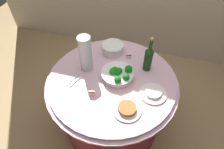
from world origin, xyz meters
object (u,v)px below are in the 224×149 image
object	(u,v)px
food_plate_peanuts	(127,109)
label_placard_mid	(129,56)
broccoli_bowl	(118,74)
plate_stack	(113,48)
food_plate_rice	(153,93)
wine_bottle	(148,58)
serving_tongs	(74,81)
label_placard_front	(92,93)
decorative_fruit_vase	(86,56)

from	to	relation	value
food_plate_peanuts	label_placard_mid	distance (m)	0.57
food_plate_peanuts	label_placard_mid	world-z (taller)	label_placard_mid
broccoli_bowl	food_plate_peanuts	world-z (taller)	broccoli_bowl
plate_stack	label_placard_mid	xyz separation A→B (m)	(0.17, -0.05, -0.01)
food_plate_rice	wine_bottle	bearing A→B (deg)	109.49
wine_bottle	serving_tongs	size ratio (longest dim) A/B	2.03
plate_stack	serving_tongs	size ratio (longest dim) A/B	1.27
broccoli_bowl	food_plate_peanuts	distance (m)	0.34
wine_bottle	label_placard_front	bearing A→B (deg)	-131.10
broccoli_bowl	plate_stack	bearing A→B (deg)	113.53
decorative_fruit_vase	food_plate_rice	distance (m)	0.64
broccoli_bowl	plate_stack	world-z (taller)	broccoli_bowl
food_plate_rice	label_placard_mid	bearing A→B (deg)	128.42
food_plate_peanuts	food_plate_rice	bearing A→B (deg)	50.92
broccoli_bowl	label_placard_front	bearing A→B (deg)	-121.61
decorative_fruit_vase	broccoli_bowl	bearing A→B (deg)	-6.87
food_plate_peanuts	label_placard_mid	xyz separation A→B (m)	(-0.12, 0.56, 0.01)
broccoli_bowl	wine_bottle	world-z (taller)	wine_bottle
broccoli_bowl	food_plate_rice	size ratio (longest dim) A/B	1.27
decorative_fruit_vase	wine_bottle	bearing A→B (deg)	15.60
wine_bottle	label_placard_front	size ratio (longest dim) A/B	6.11
plate_stack	decorative_fruit_vase	size ratio (longest dim) A/B	0.62
serving_tongs	label_placard_front	world-z (taller)	label_placard_front
serving_tongs	label_placard_mid	distance (m)	0.56
label_placard_mid	decorative_fruit_vase	bearing A→B (deg)	-145.59
broccoli_bowl	label_placard_mid	distance (m)	0.27
label_placard_front	plate_stack	bearing A→B (deg)	88.78
wine_bottle	decorative_fruit_vase	size ratio (longest dim) A/B	0.99
broccoli_bowl	decorative_fruit_vase	world-z (taller)	decorative_fruit_vase
plate_stack	food_plate_peanuts	xyz separation A→B (m)	(0.29, -0.61, -0.03)
wine_bottle	food_plate_rice	size ratio (longest dim) A/B	1.53
food_plate_rice	broccoli_bowl	bearing A→B (deg)	163.55
broccoli_bowl	plate_stack	distance (m)	0.35
plate_stack	food_plate_rice	distance (m)	0.61
wine_bottle	plate_stack	bearing A→B (deg)	159.14
broccoli_bowl	wine_bottle	distance (m)	0.30
food_plate_rice	label_placard_mid	xyz separation A→B (m)	(-0.28, 0.36, 0.02)
plate_stack	wine_bottle	world-z (taller)	wine_bottle
food_plate_rice	plate_stack	bearing A→B (deg)	137.95
wine_bottle	label_placard_mid	bearing A→B (deg)	156.03
decorative_fruit_vase	label_placard_front	size ratio (longest dim) A/B	6.18
plate_stack	label_placard_mid	size ratio (longest dim) A/B	3.82
wine_bottle	food_plate_peanuts	distance (m)	0.50
food_plate_peanuts	broccoli_bowl	bearing A→B (deg)	116.70
label_placard_mid	food_plate_rice	bearing A→B (deg)	-51.58
label_placard_mid	plate_stack	bearing A→B (deg)	162.67
plate_stack	serving_tongs	xyz separation A→B (m)	(-0.21, -0.46, -0.04)
broccoli_bowl	plate_stack	size ratio (longest dim) A/B	1.33
broccoli_bowl	food_plate_peanuts	size ratio (longest dim) A/B	1.27
wine_bottle	food_plate_peanuts	xyz separation A→B (m)	(-0.07, -0.48, -0.11)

